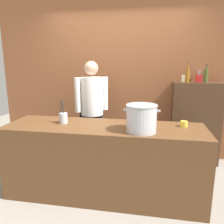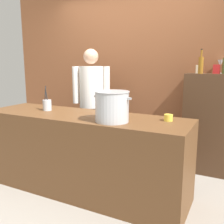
% 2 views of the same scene
% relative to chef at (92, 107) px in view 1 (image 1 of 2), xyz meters
% --- Properties ---
extents(ground_plane, '(8.00, 8.00, 0.00)m').
position_rel_chef_xyz_m(ground_plane, '(0.36, -0.80, -0.96)').
color(ground_plane, gray).
extents(brick_back_panel, '(4.40, 0.10, 3.00)m').
position_rel_chef_xyz_m(brick_back_panel, '(0.36, 0.60, 0.54)').
color(brick_back_panel, brown).
rests_on(brick_back_panel, ground_plane).
extents(prep_counter, '(2.40, 0.70, 0.90)m').
position_rel_chef_xyz_m(prep_counter, '(0.36, -0.80, -0.51)').
color(prep_counter, brown).
rests_on(prep_counter, ground_plane).
extents(bar_cabinet, '(0.76, 0.32, 1.33)m').
position_rel_chef_xyz_m(bar_cabinet, '(1.63, 0.39, -0.30)').
color(bar_cabinet, '#472D1C').
rests_on(bar_cabinet, ground_plane).
extents(chef, '(0.46, 0.41, 1.66)m').
position_rel_chef_xyz_m(chef, '(0.00, 0.00, 0.00)').
color(chef, black).
rests_on(chef, ground_plane).
extents(stockpot_large, '(0.40, 0.34, 0.30)m').
position_rel_chef_xyz_m(stockpot_large, '(0.81, -0.94, 0.09)').
color(stockpot_large, '#B7BABF').
rests_on(stockpot_large, prep_counter).
extents(utensil_crock, '(0.10, 0.10, 0.30)m').
position_rel_chef_xyz_m(utensil_crock, '(-0.16, -0.77, 0.00)').
color(utensil_crock, '#B7BABF').
rests_on(utensil_crock, prep_counter).
extents(butter_jar, '(0.09, 0.09, 0.07)m').
position_rel_chef_xyz_m(butter_jar, '(1.30, -0.67, -0.03)').
color(butter_jar, yellow).
rests_on(butter_jar, prep_counter).
extents(wine_bottle_amber, '(0.06, 0.06, 0.31)m').
position_rel_chef_xyz_m(wine_bottle_amber, '(1.44, 0.29, 0.48)').
color(wine_bottle_amber, '#8C5919').
rests_on(wine_bottle_amber, bar_cabinet).
extents(wine_bottle_olive, '(0.07, 0.07, 0.27)m').
position_rel_chef_xyz_m(wine_bottle_olive, '(1.72, 0.34, 0.47)').
color(wine_bottle_olive, '#475123').
rests_on(wine_bottle_olive, bar_cabinet).
extents(wine_glass_tall, '(0.07, 0.07, 0.17)m').
position_rel_chef_xyz_m(wine_glass_tall, '(1.65, 0.50, 0.49)').
color(wine_glass_tall, silver).
rests_on(wine_glass_tall, bar_cabinet).
extents(spice_tin_cream, '(0.08, 0.08, 0.11)m').
position_rel_chef_xyz_m(spice_tin_cream, '(1.41, 0.40, 0.42)').
color(spice_tin_cream, beige).
rests_on(spice_tin_cream, bar_cabinet).
extents(spice_tin_red, '(0.08, 0.08, 0.11)m').
position_rel_chef_xyz_m(spice_tin_red, '(1.62, 0.36, 0.43)').
color(spice_tin_red, red).
rests_on(spice_tin_red, bar_cabinet).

